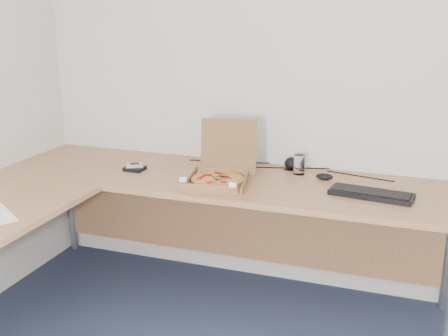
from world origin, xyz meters
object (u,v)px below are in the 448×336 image
at_px(desk, 133,200).
at_px(wallet, 135,169).
at_px(drinking_glass, 299,165).
at_px(keyboard, 371,194).
at_px(pizza_box, 219,176).

distance_m(desk, wallet, 0.43).
xyz_separation_m(drinking_glass, keyboard, (0.42, -0.26, -0.04)).
xyz_separation_m(pizza_box, drinking_glass, (0.36, 0.30, 0.02)).
relative_size(drinking_glass, wallet, 1.00).
xyz_separation_m(desk, wallet, (-0.19, 0.38, 0.04)).
relative_size(pizza_box, drinking_glass, 3.25).
distance_m(drinking_glass, wallet, 0.93).
bearing_deg(pizza_box, wallet, 161.98).
height_order(pizza_box, wallet, pizza_box).
relative_size(desk, wallet, 22.88).
bearing_deg(drinking_glass, desk, -138.41).
xyz_separation_m(drinking_glass, wallet, (-0.89, -0.24, -0.05)).
xyz_separation_m(keyboard, wallet, (-1.31, 0.02, -0.00)).
bearing_deg(pizza_box, desk, -147.95).
relative_size(desk, drinking_glass, 22.82).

